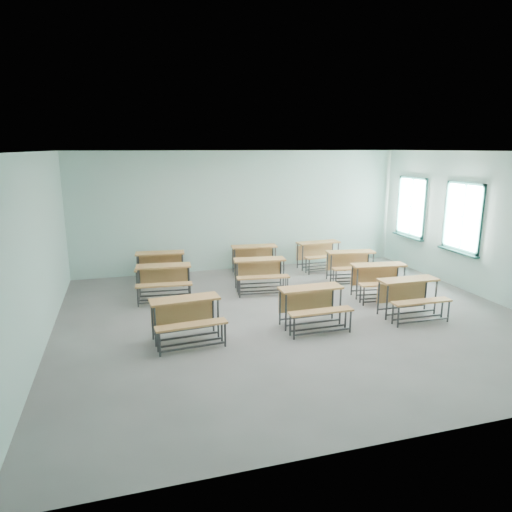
% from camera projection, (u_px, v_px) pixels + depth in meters
% --- Properties ---
extents(room, '(9.04, 8.04, 3.24)m').
position_uv_depth(room, '(299.00, 237.00, 8.70)').
color(room, gray).
rests_on(room, ground).
extents(desk_unit_r0c0, '(1.25, 0.89, 0.74)m').
position_uv_depth(desk_unit_r0c0, '(187.00, 313.00, 7.80)').
color(desk_unit_r0c0, '#B87D42').
rests_on(desk_unit_r0c0, ground).
extents(desk_unit_r0c1, '(1.20, 0.81, 0.74)m').
position_uv_depth(desk_unit_r0c1, '(313.00, 301.00, 8.43)').
color(desk_unit_r0c1, '#B87D42').
rests_on(desk_unit_r0c1, ground).
extents(desk_unit_r0c2, '(1.20, 0.81, 0.74)m').
position_uv_depth(desk_unit_r0c2, '(411.00, 292.00, 8.95)').
color(desk_unit_r0c2, '#B87D42').
rests_on(desk_unit_r0c2, ground).
extents(desk_unit_r1c2, '(1.28, 0.95, 0.74)m').
position_uv_depth(desk_unit_r1c2, '(380.00, 276.00, 10.09)').
color(desk_unit_r1c2, '#B87D42').
rests_on(desk_unit_r1c2, ground).
extents(desk_unit_r2c0, '(1.26, 0.91, 0.74)m').
position_uv_depth(desk_unit_r2c0, '(164.00, 277.00, 10.02)').
color(desk_unit_r2c0, '#B87D42').
rests_on(desk_unit_r2c0, ground).
extents(desk_unit_r2c1, '(1.28, 0.93, 0.74)m').
position_uv_depth(desk_unit_r2c1, '(260.00, 270.00, 10.59)').
color(desk_unit_r2c1, '#B87D42').
rests_on(desk_unit_r2c1, ground).
extents(desk_unit_r2c2, '(1.29, 0.95, 0.74)m').
position_uv_depth(desk_unit_r2c2, '(352.00, 262.00, 11.36)').
color(desk_unit_r2c2, '#B87D42').
rests_on(desk_unit_r2c2, ground).
extents(desk_unit_r3c0, '(1.27, 0.92, 0.74)m').
position_uv_depth(desk_unit_r3c0, '(160.00, 263.00, 11.26)').
color(desk_unit_r3c0, '#B87D42').
rests_on(desk_unit_r3c0, ground).
extents(desk_unit_r3c1, '(1.26, 0.90, 0.74)m').
position_uv_depth(desk_unit_r3c1, '(255.00, 255.00, 12.02)').
color(desk_unit_r3c1, '#B87D42').
rests_on(desk_unit_r3c1, ground).
extents(desk_unit_r3c2, '(1.24, 0.87, 0.74)m').
position_uv_depth(desk_unit_r3c2, '(320.00, 251.00, 12.53)').
color(desk_unit_r3c2, '#B87D42').
rests_on(desk_unit_r3c2, ground).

